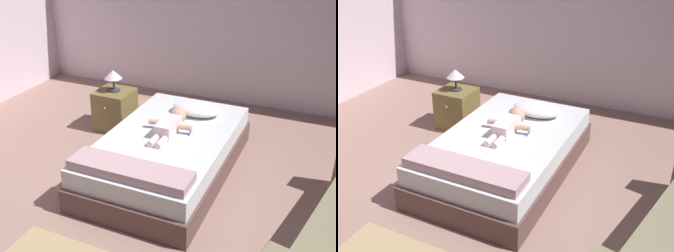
{
  "view_description": "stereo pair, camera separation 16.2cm",
  "coord_description": "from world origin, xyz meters",
  "views": [
    {
      "loc": [
        1.56,
        -2.58,
        2.38
      ],
      "look_at": [
        0.07,
        0.81,
        0.54
      ],
      "focal_mm": 43.8,
      "sensor_mm": 36.0,
      "label": 1
    },
    {
      "loc": [
        1.71,
        -2.51,
        2.38
      ],
      "look_at": [
        0.07,
        0.81,
        0.54
      ],
      "focal_mm": 43.8,
      "sensor_mm": 36.0,
      "label": 2
    }
  ],
  "objects": [
    {
      "name": "ground_plane",
      "position": [
        0.0,
        0.0,
        0.0
      ],
      "size": [
        8.0,
        8.0,
        0.0
      ],
      "primitive_type": "plane",
      "color": "gray"
    },
    {
      "name": "nightstand",
      "position": [
        -0.98,
        1.51,
        0.25
      ],
      "size": [
        0.44,
        0.47,
        0.5
      ],
      "color": "olive",
      "rests_on": "ground_plane"
    },
    {
      "name": "bed",
      "position": [
        0.07,
        0.81,
        0.22
      ],
      "size": [
        1.23,
        2.08,
        0.44
      ],
      "color": "brown",
      "rests_on": "ground_plane"
    },
    {
      "name": "blanket",
      "position": [
        0.07,
        0.0,
        0.48
      ],
      "size": [
        1.11,
        0.29,
        0.09
      ],
      "color": "#BB989F",
      "rests_on": "bed"
    },
    {
      "name": "lamp",
      "position": [
        -0.98,
        1.51,
        0.7
      ],
      "size": [
        0.22,
        0.22,
        0.27
      ],
      "color": "#333338",
      "rests_on": "nightstand"
    },
    {
      "name": "wall_behind_bed",
      "position": [
        0.0,
        3.0,
        1.27
      ],
      "size": [
        8.0,
        0.12,
        2.53
      ],
      "primitive_type": "cube",
      "color": "silver",
      "rests_on": "ground_plane"
    },
    {
      "name": "toothbrush",
      "position": [
        0.26,
        0.94,
        0.45
      ],
      "size": [
        0.03,
        0.15,
        0.02
      ],
      "color": "blue",
      "rests_on": "bed"
    },
    {
      "name": "pillow",
      "position": [
        0.16,
        1.41,
        0.5
      ],
      "size": [
        0.56,
        0.36,
        0.13
      ],
      "color": "white",
      "rests_on": "bed"
    },
    {
      "name": "baby",
      "position": [
        0.05,
        0.92,
        0.51
      ],
      "size": [
        0.48,
        0.7,
        0.18
      ],
      "color": "white",
      "rests_on": "bed"
    }
  ]
}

